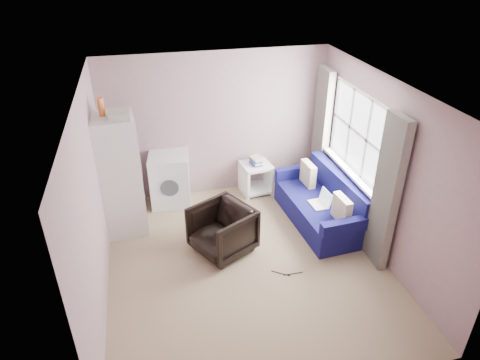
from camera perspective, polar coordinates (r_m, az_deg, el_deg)
The scene contains 8 objects.
room at distance 5.47m, azimuth 1.14°, elevation -0.69°, with size 3.84×4.24×2.54m.
armchair at distance 6.16m, azimuth -2.39°, elevation -6.41°, with size 0.77×0.72×0.79m, color black.
fridge at distance 6.58m, azimuth -15.87°, elevation 0.61°, with size 0.69×0.68×2.13m.
washing_machine at distance 7.34m, azimuth -9.31°, elevation 0.33°, with size 0.72×0.72×0.91m.
side_table at distance 7.63m, azimuth 2.11°, elevation 0.59°, with size 0.56×0.56×0.68m.
sofa at distance 6.95m, azimuth 10.94°, elevation -3.34°, with size 0.96×1.88×0.81m.
window_dressing at distance 6.71m, azimuth 14.39°, elevation 2.89°, with size 0.17×2.62×2.18m.
floor_cables at distance 6.03m, azimuth 6.29°, elevation -12.29°, with size 0.41×0.17×0.01m.
Camera 1 is at (-1.19, -4.57, 4.00)m, focal length 32.00 mm.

